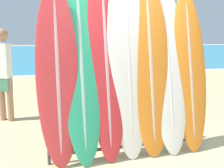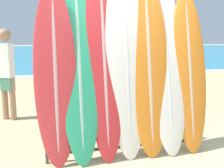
{
  "view_description": "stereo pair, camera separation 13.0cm",
  "coord_description": "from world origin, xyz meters",
  "views": [
    {
      "loc": [
        -1.38,
        -2.85,
        1.54
      ],
      "look_at": [
        -0.27,
        1.11,
        0.84
      ],
      "focal_mm": 42.0,
      "sensor_mm": 36.0,
      "label": 1
    },
    {
      "loc": [
        -1.26,
        -2.88,
        1.54
      ],
      "look_at": [
        -0.27,
        1.11,
        0.84
      ],
      "focal_mm": 42.0,
      "sensor_mm": 36.0,
      "label": 2
    }
  ],
  "objects": [
    {
      "name": "person_near_water",
      "position": [
        -2.01,
        2.4,
        0.95
      ],
      "size": [
        0.3,
        0.27,
        1.74
      ],
      "rotation": [
        0.0,
        0.0,
        2.6
      ],
      "color": "#A87A5B",
      "rests_on": "ground_plane"
    },
    {
      "name": "person_mid_beach",
      "position": [
        -0.11,
        5.28,
        0.87
      ],
      "size": [
        0.21,
        0.26,
        1.6
      ],
      "rotation": [
        0.0,
        0.0,
        1.83
      ],
      "color": "#A87A5B",
      "rests_on": "ground_plane"
    },
    {
      "name": "ground_plane",
      "position": [
        0.0,
        0.0,
        0.0
      ],
      "size": [
        160.0,
        160.0,
        0.0
      ],
      "primitive_type": "plane",
      "color": "tan"
    },
    {
      "name": "surfboard_slot_1",
      "position": [
        -0.87,
        0.39,
        1.26
      ],
      "size": [
        0.52,
        0.66,
        2.53
      ],
      "color": "#289E70",
      "rests_on": "ground_plane"
    },
    {
      "name": "surfboard_slot_5",
      "position": [
        0.32,
        0.36,
        1.18
      ],
      "size": [
        0.54,
        0.6,
        2.36
      ],
      "color": "silver",
      "rests_on": "ground_plane"
    },
    {
      "name": "surfboard_slot_0",
      "position": [
        -1.17,
        0.33,
        1.11
      ],
      "size": [
        0.52,
        0.45,
        2.22
      ],
      "color": "red",
      "rests_on": "ground_plane"
    },
    {
      "name": "surfboard_slot_4",
      "position": [
        0.04,
        0.35,
        1.2
      ],
      "size": [
        0.58,
        0.54,
        2.41
      ],
      "color": "orange",
      "rests_on": "ground_plane"
    },
    {
      "name": "surfboard_slot_3",
      "position": [
        -0.26,
        0.37,
        1.3
      ],
      "size": [
        0.55,
        0.54,
        2.6
      ],
      "color": "silver",
      "rests_on": "ground_plane"
    },
    {
      "name": "surfboard_slot_6",
      "position": [
        0.64,
        0.34,
        1.11
      ],
      "size": [
        0.5,
        0.52,
        2.23
      ],
      "color": "orange",
      "rests_on": "ground_plane"
    },
    {
      "name": "ocean_water",
      "position": [
        0.0,
        38.01,
        0.0
      ],
      "size": [
        120.0,
        60.0,
        0.01
      ],
      "color": "teal",
      "rests_on": "ground_plane"
    },
    {
      "name": "surfboard_rack",
      "position": [
        -0.27,
        0.31,
        0.45
      ],
      "size": [
        2.12,
        0.04,
        0.82
      ],
      "color": "#47474C",
      "rests_on": "ground_plane"
    },
    {
      "name": "surfboard_slot_2",
      "position": [
        -0.55,
        0.38,
        1.27
      ],
      "size": [
        0.49,
        0.61,
        2.55
      ],
      "color": "red",
      "rests_on": "ground_plane"
    }
  ]
}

